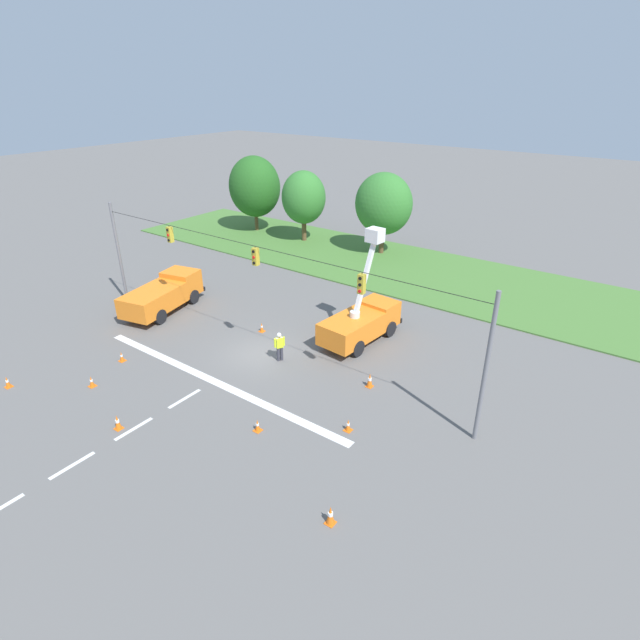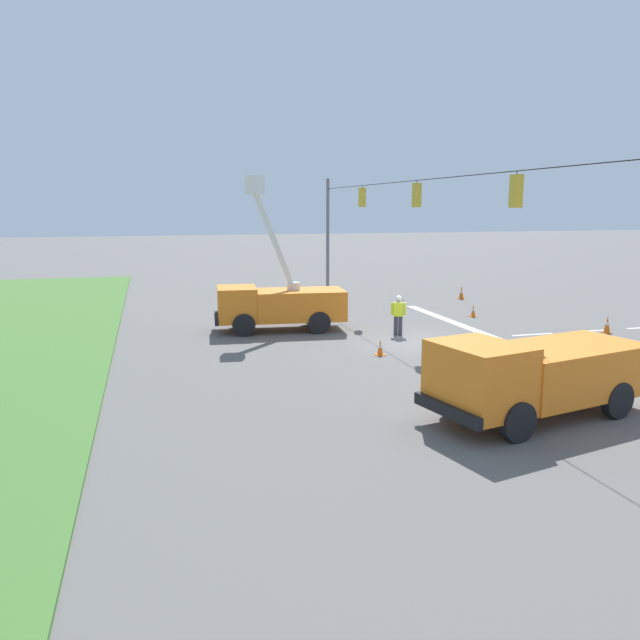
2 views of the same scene
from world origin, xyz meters
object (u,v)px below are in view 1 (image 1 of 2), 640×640
Objects in this scene: traffic_cone_mid_left at (257,425)px; utility_truck_bucket_lift at (361,320)px; traffic_cone_near_bucket at (122,357)px; traffic_cone_far_left at (370,380)px; traffic_cone_lane_edge_b at (7,382)px; traffic_cone_mid_right at (91,382)px; traffic_cone_far_right at (348,425)px; traffic_cone_centre_line at (330,515)px; traffic_cone_foreground_left at (262,327)px; tree_west at (304,198)px; tree_far_west at (255,187)px; utility_truck_support_near at (164,294)px; traffic_cone_lane_edge_a at (117,422)px; road_worker at (280,345)px; tree_centre at (384,204)px.

utility_truck_bucket_lift is at bearing 94.70° from traffic_cone_mid_left.
traffic_cone_near_bucket is 0.74× the size of traffic_cone_far_left.
traffic_cone_mid_right is at bearing 36.92° from traffic_cone_lane_edge_b.
traffic_cone_far_left is at bearing 69.81° from traffic_cone_mid_left.
traffic_cone_mid_left is 1.01× the size of traffic_cone_far_right.
traffic_cone_far_left is 1.33× the size of traffic_cone_far_right.
traffic_cone_far_left is 9.24m from traffic_cone_centre_line.
utility_truck_bucket_lift is at bearing 46.47° from traffic_cone_near_bucket.
traffic_cone_lane_edge_b is (-6.47, -12.63, 0.02)m from traffic_cone_foreground_left.
traffic_cone_foreground_left is 1.00× the size of traffic_cone_far_right.
traffic_cone_far_right is 0.76× the size of traffic_cone_centre_line.
traffic_cone_mid_left is at bearing -56.38° from tree_west.
tree_far_west is 12.49× the size of traffic_cone_far_right.
traffic_cone_mid_right is (13.27, -27.18, -4.32)m from tree_far_west.
utility_truck_support_near is 8.86× the size of traffic_cone_lane_edge_a.
utility_truck_support_near is 21.75m from traffic_cone_centre_line.
traffic_cone_mid_left is at bearing -143.61° from traffic_cone_far_right.
tree_far_west is 1.14× the size of utility_truck_support_near.
tree_far_west reaches higher than traffic_cone_centre_line.
tree_west is 19.08m from utility_truck_support_near.
tree_far_west reaches higher than tree_west.
traffic_cone_centre_line is at bearing -22.86° from utility_truck_support_near.
traffic_cone_far_right is at bearing -24.47° from road_worker.
traffic_cone_far_right is (6.66, -3.03, -0.71)m from road_worker.
tree_far_west is at bearing -175.71° from tree_centre.
traffic_cone_far_left is at bearing 112.16° from traffic_cone_centre_line.
traffic_cone_lane_edge_a is (-2.01, -9.20, -0.62)m from road_worker.
traffic_cone_mid_right is 4.39m from traffic_cone_lane_edge_b.
traffic_cone_lane_edge_b is 0.79× the size of traffic_cone_centre_line.
tree_centre is 1.09× the size of utility_truck_support_near.
traffic_cone_lane_edge_b is at bearing -171.88° from traffic_cone_centre_line.
traffic_cone_far_right is at bearing 116.38° from traffic_cone_centre_line.
traffic_cone_mid_right is (-2.96, -10.00, 0.01)m from traffic_cone_foreground_left.
road_worker is at bearing 47.26° from traffic_cone_lane_edge_b.
utility_truck_bucket_lift reaches higher than traffic_cone_near_bucket.
tree_far_west is 26.49m from utility_truck_bucket_lift.
traffic_cone_lane_edge_a is at bearing -35.62° from traffic_cone_near_bucket.
traffic_cone_near_bucket is 14.14m from traffic_cone_far_right.
road_worker is at bearing 77.66° from traffic_cone_lane_edge_a.
tree_centre is at bearing 84.98° from traffic_cone_near_bucket.
utility_truck_support_near is 10.71× the size of traffic_cone_mid_right.
traffic_cone_far_right is at bearing 24.64° from traffic_cone_lane_edge_b.
traffic_cone_far_right is at bearing -61.84° from utility_truck_bucket_lift.
traffic_cone_lane_edge_a is at bearing -102.34° from road_worker.
traffic_cone_centre_line reaches higher than traffic_cone_mid_right.
tree_centre reaches higher than road_worker.
traffic_cone_centre_line is (2.40, -4.84, 0.11)m from traffic_cone_far_right.
traffic_cone_mid_right is 1.02× the size of traffic_cone_far_right.
utility_truck_bucket_lift is at bearing -42.77° from tree_west.
road_worker is (10.97, -0.57, -0.21)m from utility_truck_support_near.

